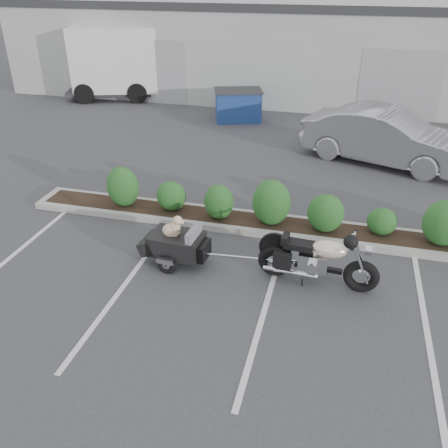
% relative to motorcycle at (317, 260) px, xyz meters
% --- Properties ---
extents(ground, '(90.00, 90.00, 0.00)m').
position_rel_motorcycle_xyz_m(ground, '(-1.98, -0.30, -0.52)').
color(ground, '#38383A').
rests_on(ground, ground).
extents(planter_kerb, '(12.00, 1.00, 0.15)m').
position_rel_motorcycle_xyz_m(planter_kerb, '(-0.98, 1.90, -0.45)').
color(planter_kerb, '#9E9E93').
rests_on(planter_kerb, ground).
extents(building, '(26.00, 10.00, 4.00)m').
position_rel_motorcycle_xyz_m(building, '(-1.98, 16.70, 1.48)').
color(building, '#9EA099').
rests_on(building, ground).
extents(motorcycle, '(2.28, 0.77, 1.31)m').
position_rel_motorcycle_xyz_m(motorcycle, '(0.00, 0.00, 0.00)').
color(motorcycle, black).
rests_on(motorcycle, ground).
extents(pet_trailer, '(1.83, 1.02, 1.08)m').
position_rel_motorcycle_xyz_m(pet_trailer, '(-2.78, 0.02, -0.07)').
color(pet_trailer, black).
rests_on(pet_trailer, ground).
extents(sedan, '(5.15, 3.22, 1.60)m').
position_rel_motorcycle_xyz_m(sedan, '(1.41, 6.84, 0.28)').
color(sedan, '#B0AFB6').
rests_on(sedan, ground).
extents(dumpster, '(2.07, 1.71, 1.17)m').
position_rel_motorcycle_xyz_m(dumpster, '(-3.85, 10.07, 0.07)').
color(dumpster, navy).
rests_on(dumpster, ground).
extents(delivery_truck, '(6.94, 3.93, 3.03)m').
position_rel_motorcycle_xyz_m(delivery_truck, '(-8.82, 12.55, 0.93)').
color(delivery_truck, silver).
rests_on(delivery_truck, ground).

